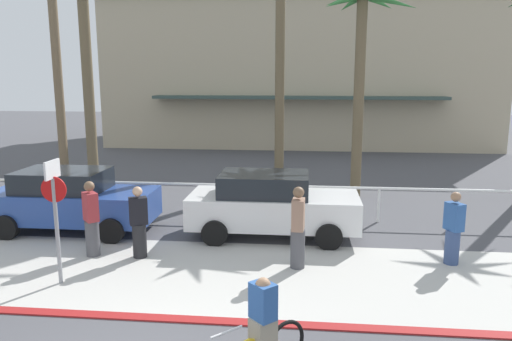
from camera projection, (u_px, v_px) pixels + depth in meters
The scene contains 16 objects.
ground_plane at pixel (235, 205), 16.23m from camera, with size 80.00×80.00×0.00m, color #4C4C51.
sidewalk_strip at pixel (196, 274), 10.56m from camera, with size 44.00×4.00×0.02m, color beige.
curb_paint at pixel (171, 319), 8.61m from camera, with size 44.00×0.24×0.03m, color maroon.
building_backdrop at pixel (299, 69), 31.52m from camera, with size 23.21×10.87×9.05m.
rail_fence at pixel (228, 190), 14.61m from camera, with size 26.46×0.08×1.04m.
stop_sign_bike_lane at pixel (55, 204), 9.77m from camera, with size 0.52×0.56×2.56m.
palm_tree_2 at pixel (55, 19), 19.51m from camera, with size 2.88×3.19×8.47m.
palm_tree_3 at pixel (84, 26), 16.31m from camera, with size 2.81×3.14×7.62m.
palm_tree_5 at pixel (362, 39), 16.35m from camera, with size 3.11×3.17×6.95m.
car_blue_1 at pixel (71, 200), 13.36m from camera, with size 4.40×2.02×1.69m.
car_white_2 at pixel (272, 204), 12.91m from camera, with size 4.40×2.02×1.69m.
cyclist_yellow_0 at pixel (260, 331), 6.85m from camera, with size 1.34×1.32×1.50m.
pedestrian_0 at pixel (91, 222), 11.47m from camera, with size 0.46×0.47×1.80m.
pedestrian_1 at pixel (298, 231), 10.73m from camera, with size 0.34×0.42×1.84m.
pedestrian_2 at pixel (139, 225), 11.38m from camera, with size 0.47×0.43×1.70m.
pedestrian_3 at pixel (453, 231), 10.98m from camera, with size 0.43×0.47×1.67m.
Camera 1 is at (2.28, -5.57, 4.19)m, focal length 34.66 mm.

